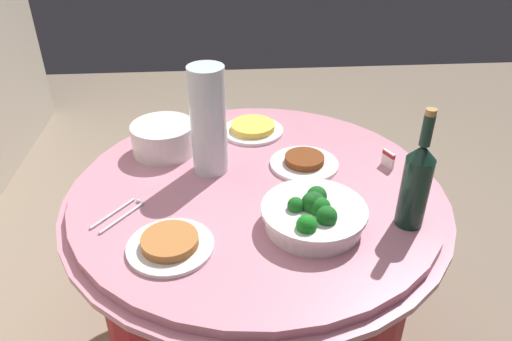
{
  "coord_description": "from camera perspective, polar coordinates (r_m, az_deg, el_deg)",
  "views": [
    {
      "loc": [
        -1.21,
        0.09,
        1.55
      ],
      "look_at": [
        0.0,
        0.0,
        0.79
      ],
      "focal_mm": 33.84,
      "sensor_mm": 36.0,
      "label": 1
    }
  ],
  "objects": [
    {
      "name": "food_plate_stir_fry",
      "position": [
        1.55,
        5.72,
        0.99
      ],
      "size": [
        0.22,
        0.22,
        0.03
      ],
      "color": "white",
      "rests_on": "buffet_table"
    },
    {
      "name": "wine_bottle",
      "position": [
        1.3,
        18.4,
        -1.42
      ],
      "size": [
        0.07,
        0.07,
        0.34
      ],
      "color": "#142E23",
      "rests_on": "buffet_table"
    },
    {
      "name": "decorative_fruit_vase",
      "position": [
        1.46,
        -5.63,
        5.53
      ],
      "size": [
        0.11,
        0.11,
        0.34
      ],
      "color": "silver",
      "rests_on": "buffet_table"
    },
    {
      "name": "food_plate_fried_egg",
      "position": [
        1.75,
        -0.38,
        4.97
      ],
      "size": [
        0.22,
        0.22,
        0.03
      ],
      "color": "white",
      "rests_on": "buffet_table"
    },
    {
      "name": "food_plate_peanuts",
      "position": [
        1.24,
        -10.11,
        -8.56
      ],
      "size": [
        0.22,
        0.22,
        0.04
      ],
      "color": "white",
      "rests_on": "buffet_table"
    },
    {
      "name": "plate_stack",
      "position": [
        1.64,
        -10.88,
        3.78
      ],
      "size": [
        0.21,
        0.21,
        0.1
      ],
      "color": "white",
      "rests_on": "buffet_table"
    },
    {
      "name": "buffet_table",
      "position": [
        1.69,
        0.0,
        -12.0
      ],
      "size": [
        1.16,
        1.16,
        0.74
      ],
      "color": "maroon",
      "rests_on": "ground_plane"
    },
    {
      "name": "broccoli_bowl",
      "position": [
        1.28,
        6.84,
        -5.18
      ],
      "size": [
        0.28,
        0.28,
        0.11
      ],
      "color": "white",
      "rests_on": "buffet_table"
    },
    {
      "name": "serving_tongs",
      "position": [
        1.39,
        -15.84,
        -4.98
      ],
      "size": [
        0.15,
        0.13,
        0.01
      ],
      "color": "silver",
      "rests_on": "buffet_table"
    },
    {
      "name": "label_placard_front",
      "position": [
        1.59,
        15.36,
        1.4
      ],
      "size": [
        0.05,
        0.03,
        0.05
      ],
      "color": "white",
      "rests_on": "buffet_table"
    }
  ]
}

